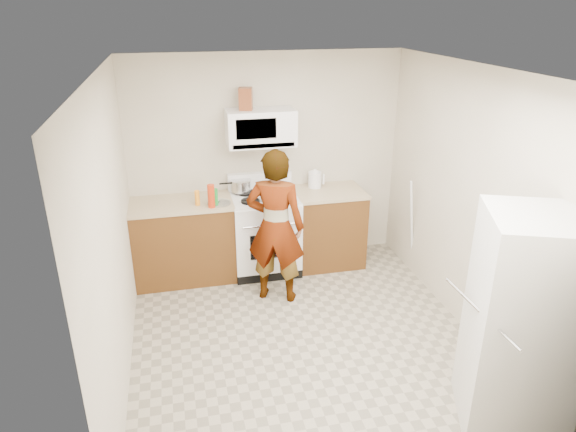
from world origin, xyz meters
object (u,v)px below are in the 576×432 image
object	(u,v)px
gas_range	(265,232)
kettle	(315,180)
saucepan	(241,186)
microwave	(261,128)
person	(275,227)
fridge	(523,325)

from	to	relation	value
gas_range	kettle	xyz separation A→B (m)	(0.65, 0.17, 0.54)
kettle	saucepan	size ratio (longest dim) A/B	0.82
microwave	saucepan	bearing A→B (deg)	167.91
person	fridge	bearing A→B (deg)	145.93
kettle	saucepan	world-z (taller)	kettle
gas_range	person	world-z (taller)	person
person	saucepan	size ratio (longest dim) A/B	7.24
kettle	saucepan	bearing A→B (deg)	-162.13
gas_range	fridge	xyz separation A→B (m)	(1.37, -2.80, 0.36)
microwave	person	distance (m)	1.17
gas_range	kettle	bearing A→B (deg)	14.24
person	gas_range	bearing A→B (deg)	-67.07
saucepan	gas_range	bearing A→B (deg)	-37.15
microwave	person	bearing A→B (deg)	-90.17
gas_range	kettle	world-z (taller)	gas_range
fridge	saucepan	world-z (taller)	fridge
gas_range	saucepan	distance (m)	0.61
microwave	kettle	xyz separation A→B (m)	(0.65, 0.04, -0.67)
kettle	saucepan	distance (m)	0.89
person	saucepan	world-z (taller)	person
fridge	kettle	xyz separation A→B (m)	(-0.72, 2.96, 0.18)
fridge	kettle	distance (m)	3.05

